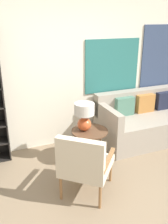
% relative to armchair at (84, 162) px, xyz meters
% --- Properties ---
extents(ground_plane, '(14.00, 14.00, 0.00)m').
position_rel_armchair_xyz_m(ground_plane, '(0.17, -0.48, -0.49)').
color(ground_plane, '#847056').
extents(wall_back, '(6.40, 0.08, 2.70)m').
position_rel_armchair_xyz_m(wall_back, '(0.23, 1.55, 0.86)').
color(wall_back, silver).
rests_on(wall_back, ground_plane).
extents(armchair, '(0.87, 0.87, 0.88)m').
position_rel_armchair_xyz_m(armchair, '(0.00, 0.00, 0.00)').
color(armchair, olive).
rests_on(armchair, ground_plane).
extents(couch, '(1.92, 0.91, 0.88)m').
position_rel_armchair_xyz_m(couch, '(1.75, 1.07, -0.16)').
color(couch, '#9E9384').
rests_on(couch, ground_plane).
extents(side_table, '(0.57, 0.57, 0.51)m').
position_rel_armchair_xyz_m(side_table, '(0.42, 0.78, -0.03)').
color(side_table, brown).
rests_on(side_table, ground_plane).
extents(table_lamp, '(0.31, 0.31, 0.44)m').
position_rel_armchair_xyz_m(table_lamp, '(0.34, 0.82, 0.28)').
color(table_lamp, '#C65128').
rests_on(table_lamp, side_table).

